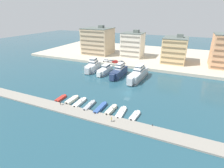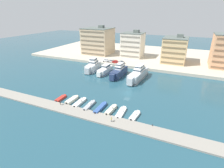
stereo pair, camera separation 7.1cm
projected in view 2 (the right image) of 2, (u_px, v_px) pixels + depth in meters
The scene contains 28 objects.
ground_plane at pixel (127, 93), 72.91m from camera, with size 400.00×400.00×0.00m, color #234C5B.
quay_promenade at pixel (158, 56), 129.80m from camera, with size 180.00×70.00×1.61m, color #BCB29E.
pier_dock at pixel (105, 119), 55.07m from camera, with size 120.00×5.28×0.51m, color gray.
yacht_silver_far_left at pixel (93, 66), 100.10m from camera, with size 6.05×15.87×8.88m.
yacht_white_left at pixel (105, 70), 95.83m from camera, with size 4.02×14.84×6.59m.
yacht_navy_mid_left at pixel (119, 72), 91.67m from camera, with size 4.59×17.57×8.49m.
yacht_silver_center_left at pixel (138, 74), 87.62m from camera, with size 6.16×21.64×8.68m.
motorboat_red_far_left at pixel (61, 98), 67.96m from camera, with size 1.92×6.07×0.86m.
motorboat_cream_left at pixel (72, 100), 66.61m from camera, with size 2.06×7.07×1.01m.
motorboat_white_mid_left at pixel (80, 102), 64.80m from camera, with size 2.07×7.62×1.40m.
motorboat_grey_center_left at pixel (89, 105), 62.77m from camera, with size 1.94×7.85×1.23m.
motorboat_blue_center at pixel (100, 108), 61.17m from camera, with size 1.67×8.39×0.98m.
motorboat_cream_center_right at pixel (111, 110), 59.76m from camera, with size 1.90×7.21×1.64m.
motorboat_white_mid_right at pixel (121, 112), 58.60m from camera, with size 2.50×7.94×1.16m.
motorboat_white_right at pixel (135, 116), 56.68m from camera, with size 2.42×6.59×1.15m.
car_white_far_left at pixel (106, 60), 112.46m from camera, with size 4.13×1.99×1.80m.
car_silver_left at pixel (111, 61), 111.12m from camera, with size 4.21×2.15×1.80m.
car_red_mid_left at pixel (115, 62), 109.42m from camera, with size 4.10×1.92×1.80m.
car_grey_center_left at pixel (122, 62), 108.36m from camera, with size 4.13×1.99×1.80m.
apartment_block_far_left at pixel (98, 41), 131.36m from camera, with size 20.46×18.37×20.85m.
apartment_block_left at pixel (133, 45), 122.53m from camera, with size 14.54×13.34×18.59m.
apartment_block_mid_left at pixel (175, 50), 109.27m from camera, with size 14.31×17.35×17.52m.
pedestrian_near_edge at pixel (111, 119), 53.18m from camera, with size 0.39×0.61×1.68m.
pedestrian_mid_deck at pixel (60, 102), 62.72m from camera, with size 0.27×0.63×1.63m.
bollard_west at pixel (92, 110), 59.14m from camera, with size 0.20×0.20×0.61m.
bollard_west_mid at pixel (110, 115), 56.55m from camera, with size 0.20×0.20×0.61m.
bollard_east_mid at pixel (130, 119), 53.96m from camera, with size 0.20×0.20×0.61m.
bollard_east at pixel (152, 125), 51.38m from camera, with size 0.20×0.20×0.61m.
Camera 2 is at (21.17, -62.56, 31.80)m, focal length 28.00 mm.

